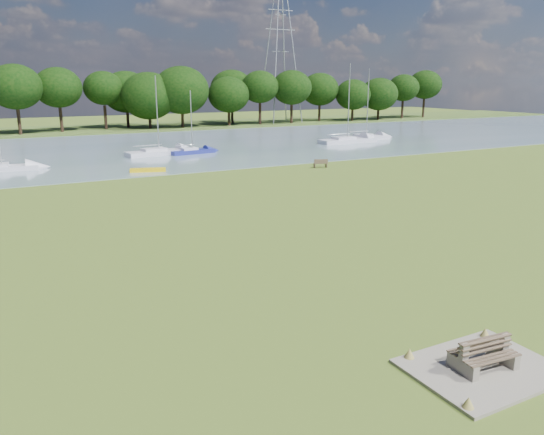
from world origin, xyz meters
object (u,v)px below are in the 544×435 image
bench_pair (484,355)px  riverbank_bench (321,163)px  kayak (148,170)px  pylon (280,28)px  sailboat_1 (158,151)px  sailboat_0 (347,139)px  sailboat_2 (1,166)px  sailboat_5 (366,136)px  sailboat_6 (192,150)px

bench_pair → riverbank_bench: bearing=69.0°
bench_pair → riverbank_bench: 36.87m
kayak → pylon: bearing=66.0°
sailboat_1 → kayak: bearing=-119.2°
pylon → sailboat_0: 40.16m
bench_pair → kayak: (0.62, 38.41, -0.29)m
bench_pair → kayak: bench_pair is taller
sailboat_2 → sailboat_5: bearing=12.0°
pylon → sailboat_1: bearing=-134.8°
sailboat_0 → pylon: bearing=74.5°
kayak → sailboat_5: sailboat_5 is taller
bench_pair → sailboat_0: bearing=62.9°
kayak → sailboat_1: (4.06, 10.58, 0.31)m
riverbank_bench → sailboat_1: (-11.33, 15.78, 0.10)m
bench_pair → sailboat_2: bearing=108.7°
bench_pair → sailboat_1: 49.21m
pylon → sailboat_1: 52.31m
kayak → pylon: pylon is taller
bench_pair → sailboat_6: sailboat_6 is taller
pylon → sailboat_2: size_ratio=4.26×
bench_pair → sailboat_6: (8.37, 48.25, -0.01)m
pylon → sailboat_6: size_ratio=4.06×
pylon → sailboat_6: (-31.06, -35.75, -17.44)m
kayak → sailboat_5: bearing=36.3°
pylon → sailboat_0: (-9.03, -35.07, -17.36)m
pylon → bench_pair: bearing=-115.1°
sailboat_6 → pylon: bearing=40.3°
riverbank_bench → sailboat_1: bearing=141.6°
riverbank_bench → sailboat_5: 25.95m
sailboat_6 → bench_pair: bearing=-108.5°
riverbank_bench → pylon: pylon is taller
sailboat_2 → sailboat_5: 46.60m
riverbank_bench → sailboat_6: bearing=132.8°
sailboat_2 → kayak: bearing=-24.8°
pylon → sailboat_6: 50.46m
sailboat_6 → riverbank_bench: bearing=-71.8°
kayak → sailboat_6: 12.53m
kayak → sailboat_6: sailboat_6 is taller
riverbank_bench → sailboat_1: size_ratio=0.16×
riverbank_bench → sailboat_2: bearing=172.1°
pylon → kayak: bearing=-130.4°
kayak → sailboat_0: (29.78, 10.52, 0.35)m
bench_pair → sailboat_1: bearing=89.3°
riverbank_bench → sailboat_6: (-7.64, 15.04, 0.06)m
sailboat_5 → sailboat_6: bearing=-174.4°
kayak → bench_pair: bearing=-74.5°
riverbank_bench → sailboat_0: (14.39, 15.72, 0.14)m
sailboat_1 → sailboat_5: bearing=-4.7°
pylon → sailboat_5: (-4.39, -33.14, -17.36)m
sailboat_1 → sailboat_6: size_ratio=1.23×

